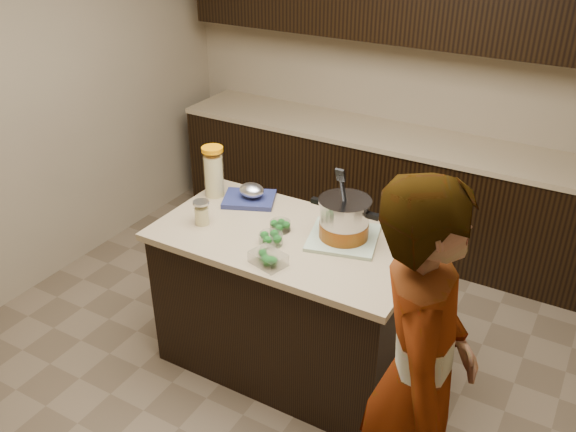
# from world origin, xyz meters

# --- Properties ---
(ground_plane) EXTENTS (4.00, 4.00, 0.00)m
(ground_plane) POSITION_xyz_m (0.00, 0.00, 0.00)
(ground_plane) COLOR brown
(ground_plane) RESTS_ON ground
(room_shell) EXTENTS (4.04, 4.04, 2.72)m
(room_shell) POSITION_xyz_m (0.00, 0.00, 1.71)
(room_shell) COLOR tan
(room_shell) RESTS_ON ground
(back_cabinets) EXTENTS (3.60, 0.63, 2.33)m
(back_cabinets) POSITION_xyz_m (0.00, 1.74, 0.94)
(back_cabinets) COLOR black
(back_cabinets) RESTS_ON ground
(island) EXTENTS (1.46, 0.81, 0.90)m
(island) POSITION_xyz_m (0.00, 0.00, 0.45)
(island) COLOR black
(island) RESTS_ON ground
(dish_towel) EXTENTS (0.44, 0.44, 0.02)m
(dish_towel) POSITION_xyz_m (0.28, 0.11, 0.91)
(dish_towel) COLOR #678C5E
(dish_towel) RESTS_ON island
(stock_pot) EXTENTS (0.39, 0.28, 0.40)m
(stock_pot) POSITION_xyz_m (0.28, 0.11, 1.01)
(stock_pot) COLOR #B7B7BC
(stock_pot) RESTS_ON dish_towel
(lemonade_pitcher) EXTENTS (0.15, 0.15, 0.31)m
(lemonade_pitcher) POSITION_xyz_m (-0.63, 0.20, 1.05)
(lemonade_pitcher) COLOR #D0C07F
(lemonade_pitcher) RESTS_ON island
(mason_jar) EXTENTS (0.11, 0.11, 0.15)m
(mason_jar) POSITION_xyz_m (-0.48, -0.13, 0.97)
(mason_jar) COLOR #D0C07F
(mason_jar) RESTS_ON island
(broccoli_tub_left) EXTENTS (0.12, 0.12, 0.05)m
(broccoli_tub_left) POSITION_xyz_m (-0.06, 0.03, 0.92)
(broccoli_tub_left) COLOR silver
(broccoli_tub_left) RESTS_ON island
(broccoli_tub_right) EXTENTS (0.15, 0.15, 0.06)m
(broccoli_tub_right) POSITION_xyz_m (-0.03, -0.12, 0.93)
(broccoli_tub_right) COLOR silver
(broccoli_tub_right) RESTS_ON island
(broccoli_tub_rect) EXTENTS (0.20, 0.17, 0.06)m
(broccoli_tub_rect) POSITION_xyz_m (0.05, -0.29, 0.93)
(broccoli_tub_rect) COLOR silver
(broccoli_tub_rect) RESTS_ON island
(blue_tray) EXTENTS (0.37, 0.34, 0.11)m
(blue_tray) POSITION_xyz_m (-0.39, 0.23, 0.94)
(blue_tray) COLOR navy
(blue_tray) RESTS_ON island
(person) EXTENTS (0.60, 0.75, 1.77)m
(person) POSITION_xyz_m (0.98, -0.69, 0.89)
(person) COLOR gray
(person) RESTS_ON ground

